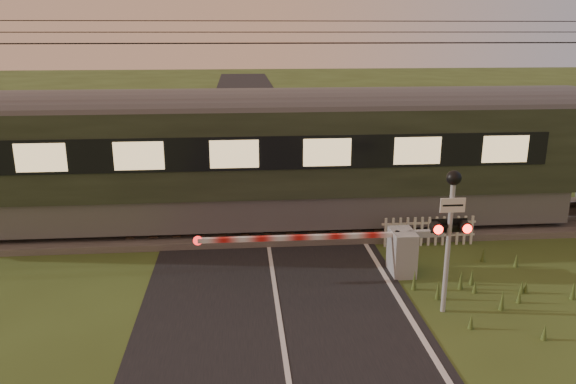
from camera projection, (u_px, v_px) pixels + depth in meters
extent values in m
plane|color=#39481B|center=(282.00, 338.00, 11.07)|extent=(160.00, 160.00, 0.00)
cube|color=black|center=(282.00, 338.00, 11.06)|extent=(6.00, 140.00, 0.02)
cube|color=#47423D|center=(266.00, 226.00, 17.27)|extent=(140.00, 3.40, 0.24)
cube|color=slate|center=(267.00, 227.00, 16.52)|extent=(140.00, 0.08, 0.14)
cube|color=slate|center=(265.00, 212.00, 17.90)|extent=(140.00, 0.08, 0.14)
cube|color=#2D2116|center=(266.00, 222.00, 17.23)|extent=(0.24, 2.20, 0.06)
cylinder|color=black|center=(264.00, 43.00, 15.47)|extent=(120.00, 0.02, 0.02)
cylinder|color=black|center=(263.00, 43.00, 16.05)|extent=(120.00, 0.02, 0.02)
cylinder|color=black|center=(263.00, 21.00, 15.59)|extent=(120.00, 0.02, 0.02)
cylinder|color=black|center=(264.00, 32.00, 15.68)|extent=(120.00, 0.02, 0.02)
cube|color=#5E5E62|center=(236.00, 203.00, 16.98)|extent=(19.65, 2.60, 0.97)
cube|color=black|center=(235.00, 148.00, 16.51)|extent=(20.47, 2.83, 2.44)
cylinder|color=#4C4C4F|center=(234.00, 106.00, 16.17)|extent=(20.47, 0.99, 0.99)
cube|color=#FFD893|center=(234.00, 154.00, 15.08)|extent=(17.61, 0.04, 0.76)
cube|color=gray|center=(402.00, 252.00, 13.90)|extent=(0.56, 0.86, 1.11)
cylinder|color=gray|center=(396.00, 252.00, 13.89)|extent=(0.12, 0.12, 1.11)
cube|color=gray|center=(425.00, 233.00, 13.82)|extent=(0.91, 0.16, 0.16)
cube|color=red|center=(299.00, 237.00, 13.55)|extent=(4.85, 0.11, 0.11)
cylinder|color=red|center=(198.00, 241.00, 13.35)|extent=(0.22, 0.04, 0.22)
cylinder|color=gray|center=(448.00, 250.00, 11.74)|extent=(0.10, 0.10, 2.85)
cube|color=white|center=(453.00, 205.00, 11.41)|extent=(0.52, 0.03, 0.30)
sphere|color=black|center=(454.00, 178.00, 11.31)|extent=(0.30, 0.30, 0.30)
cube|color=black|center=(450.00, 226.00, 11.60)|extent=(0.71, 0.06, 0.06)
cylinder|color=#FF140C|center=(438.00, 230.00, 11.40)|extent=(0.19, 0.02, 0.19)
cylinder|color=#FF140C|center=(467.00, 229.00, 11.45)|extent=(0.19, 0.02, 0.19)
cube|color=black|center=(449.00, 225.00, 11.65)|extent=(0.76, 0.02, 0.30)
cube|color=silver|center=(428.00, 236.00, 15.80)|extent=(2.70, 0.04, 0.06)
cube|color=silver|center=(429.00, 223.00, 15.69)|extent=(2.70, 0.04, 0.06)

